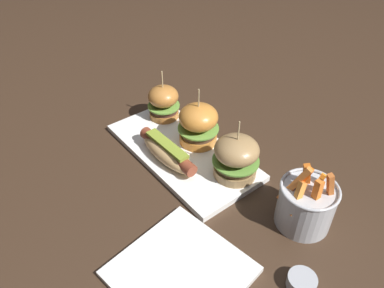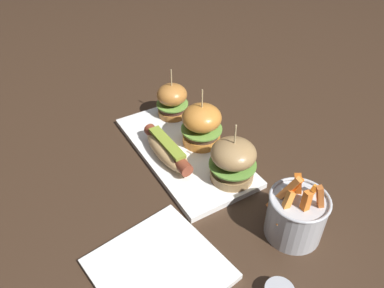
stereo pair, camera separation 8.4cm
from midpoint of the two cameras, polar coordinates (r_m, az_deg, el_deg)
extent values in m
plane|color=#382619|center=(0.89, -4.23, -1.57)|extent=(3.00, 3.00, 0.00)
cube|color=white|center=(0.89, -4.25, -1.23)|extent=(0.39, 0.19, 0.01)
ellipsoid|color=tan|center=(0.85, -6.67, -1.44)|extent=(0.17, 0.06, 0.04)
cylinder|color=brown|center=(0.84, -6.69, -1.14)|extent=(0.18, 0.03, 0.03)
cube|color=olive|center=(0.83, -6.78, -0.22)|extent=(0.13, 0.03, 0.01)
cylinder|color=#B37131|center=(1.00, -6.72, 4.61)|extent=(0.08, 0.08, 0.02)
cylinder|color=#45281E|center=(0.99, -6.79, 5.37)|extent=(0.07, 0.07, 0.01)
cylinder|color=#6B9E3D|center=(0.98, -6.83, 5.83)|extent=(0.08, 0.08, 0.00)
ellipsoid|color=#B37131|center=(0.97, -6.96, 7.25)|extent=(0.08, 0.08, 0.05)
cylinder|color=tan|center=(0.95, -7.16, 9.39)|extent=(0.00, 0.00, 0.06)
cylinder|color=#C87D31|center=(0.90, -1.79, 0.99)|extent=(0.09, 0.09, 0.02)
cylinder|color=#4B3523|center=(0.89, -1.81, 1.94)|extent=(0.08, 0.08, 0.02)
cylinder|color=#6B9E3D|center=(0.89, -1.82, 2.46)|extent=(0.10, 0.10, 0.00)
ellipsoid|color=#C87D31|center=(0.87, -1.86, 4.15)|extent=(0.09, 0.09, 0.06)
cylinder|color=tan|center=(0.84, -1.93, 6.66)|extent=(0.00, 0.00, 0.06)
cylinder|color=#9E7A4C|center=(0.81, 3.71, -4.17)|extent=(0.09, 0.09, 0.02)
cylinder|color=#47341E|center=(0.80, 3.76, -3.21)|extent=(0.09, 0.09, 0.02)
cylinder|color=#609338|center=(0.79, 3.79, -2.67)|extent=(0.10, 0.10, 0.00)
ellipsoid|color=#9E7A4C|center=(0.78, 3.88, -1.03)|extent=(0.10, 0.10, 0.06)
cylinder|color=tan|center=(0.75, 4.02, 1.47)|extent=(0.00, 0.00, 0.06)
cylinder|color=#B7BABF|center=(0.73, 13.98, -9.45)|extent=(0.11, 0.11, 0.09)
torus|color=#B7BABF|center=(0.70, 14.57, -6.84)|extent=(0.11, 0.11, 0.01)
cube|color=orange|center=(0.68, 12.59, -8.40)|extent=(0.03, 0.04, 0.06)
cube|color=orange|center=(0.69, 15.29, -8.02)|extent=(0.02, 0.02, 0.07)
cube|color=#CA662B|center=(0.70, 17.39, -7.00)|extent=(0.02, 0.04, 0.09)
cube|color=#D15F1A|center=(0.71, 14.09, -5.55)|extent=(0.02, 0.03, 0.08)
cube|color=orange|center=(0.72, 15.50, -6.54)|extent=(0.02, 0.04, 0.06)
cube|color=orange|center=(0.69, 12.20, -6.26)|extent=(0.04, 0.04, 0.09)
cube|color=orange|center=(0.70, 12.95, -6.17)|extent=(0.04, 0.03, 0.09)
cylinder|color=#A8AAB2|center=(0.67, 12.99, -20.24)|extent=(0.05, 0.05, 0.02)
cylinder|color=tan|center=(0.67, 13.08, -19.92)|extent=(0.04, 0.04, 0.00)
cube|color=white|center=(0.68, -5.55, -19.21)|extent=(0.23, 0.23, 0.01)
camera|label=1|loc=(0.04, -92.86, -2.30)|focal=34.55mm
camera|label=2|loc=(0.04, 87.14, 2.30)|focal=34.55mm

